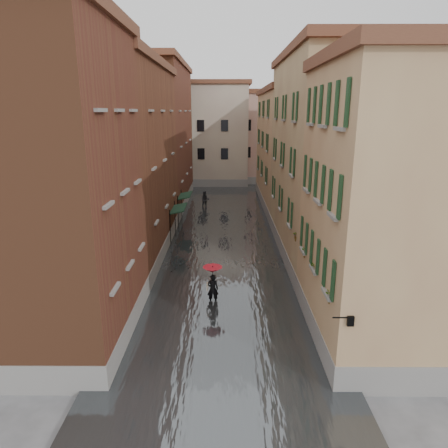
{
  "coord_description": "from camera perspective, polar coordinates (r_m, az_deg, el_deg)",
  "views": [
    {
      "loc": [
        0.18,
        -17.99,
        9.75
      ],
      "look_at": [
        0.06,
        5.82,
        3.0
      ],
      "focal_mm": 32.0,
      "sensor_mm": 36.0,
      "label": 1
    }
  ],
  "objects": [
    {
      "name": "awning_near",
      "position": [
        30.91,
        -6.55,
        2.09
      ],
      "size": [
        1.09,
        2.98,
        2.8
      ],
      "color": "#163321",
      "rests_on": "ground"
    },
    {
      "name": "building_end_cream",
      "position": [
        56.17,
        -3.04,
        12.48
      ],
      "size": [
        12.0,
        9.0,
        13.0
      ],
      "primitive_type": "cube",
      "color": "beige",
      "rests_on": "ground"
    },
    {
      "name": "floodwater",
      "position": [
        32.45,
        -0.05,
        -1.47
      ],
      "size": [
        10.0,
        60.0,
        0.2
      ],
      "primitive_type": "cube",
      "color": "#404447",
      "rests_on": "ground"
    },
    {
      "name": "ground",
      "position": [
        20.46,
        -0.26,
        -12.63
      ],
      "size": [
        120.0,
        120.0,
        0.0
      ],
      "primitive_type": "plane",
      "color": "#504F52",
      "rests_on": "ground"
    },
    {
      "name": "pedestrian_main",
      "position": [
        20.84,
        -1.64,
        -8.12
      ],
      "size": [
        1.03,
        1.03,
        2.06
      ],
      "color": "black",
      "rests_on": "ground"
    },
    {
      "name": "building_left_far",
      "position": [
        42.68,
        -9.62,
        11.91
      ],
      "size": [
        6.0,
        16.0,
        14.0
      ],
      "primitive_type": "cube",
      "color": "brown",
      "rests_on": "ground"
    },
    {
      "name": "wall_lantern",
      "position": [
        14.36,
        17.5,
        -12.96
      ],
      "size": [
        0.71,
        0.22,
        0.35
      ],
      "color": "black",
      "rests_on": "ground"
    },
    {
      "name": "building_right_far",
      "position": [
        42.72,
        9.62,
        10.23
      ],
      "size": [
        6.0,
        16.0,
        11.5
      ],
      "primitive_type": "cube",
      "color": "#A47A54",
      "rests_on": "ground"
    },
    {
      "name": "pedestrian_far",
      "position": [
        41.31,
        -2.72,
        3.44
      ],
      "size": [
        0.92,
        0.74,
        1.81
      ],
      "primitive_type": "imported",
      "rotation": [
        0.0,
        0.0,
        0.06
      ],
      "color": "black",
      "rests_on": "ground"
    },
    {
      "name": "building_right_mid",
      "position": [
        28.02,
        14.53,
        8.67
      ],
      "size": [
        6.0,
        14.0,
        13.0
      ],
      "primitive_type": "cube",
      "color": "tan",
      "rests_on": "ground"
    },
    {
      "name": "building_left_mid",
      "position": [
        28.14,
        -14.66,
        8.18
      ],
      "size": [
        6.0,
        14.0,
        12.5
      ],
      "primitive_type": "cube",
      "color": "brown",
      "rests_on": "ground"
    },
    {
      "name": "building_end_pink",
      "position": [
        58.4,
        6.13,
        12.05
      ],
      "size": [
        10.0,
        9.0,
        12.0
      ],
      "primitive_type": "cube",
      "color": "tan",
      "rests_on": "ground"
    },
    {
      "name": "window_planters",
      "position": [
        18.64,
        12.5,
        -4.11
      ],
      "size": [
        0.59,
        8.16,
        0.84
      ],
      "color": "maroon",
      "rests_on": "ground"
    },
    {
      "name": "building_left_near",
      "position": [
        17.82,
        -23.54,
        4.0
      ],
      "size": [
        6.0,
        8.0,
        13.0
      ],
      "primitive_type": "cube",
      "color": "brown",
      "rests_on": "ground"
    },
    {
      "name": "building_right_near",
      "position": [
        17.83,
        22.77,
        1.62
      ],
      "size": [
        6.0,
        8.0,
        11.5
      ],
      "primitive_type": "cube",
      "color": "#A47A54",
      "rests_on": "ground"
    },
    {
      "name": "awning_far",
      "position": [
        35.66,
        -5.64,
        3.96
      ],
      "size": [
        1.09,
        2.89,
        2.8
      ],
      "color": "#163321",
      "rests_on": "ground"
    }
  ]
}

